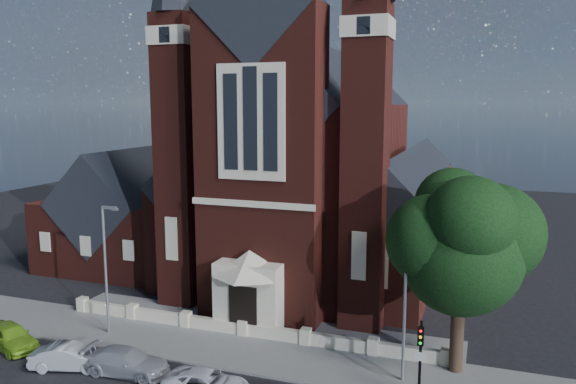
{
  "coord_description": "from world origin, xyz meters",
  "views": [
    {
      "loc": [
        13.48,
        -23.29,
        14.13
      ],
      "look_at": [
        0.93,
        12.0,
        8.2
      ],
      "focal_mm": 35.0,
      "sensor_mm": 36.0,
      "label": 1
    }
  ],
  "objects_px": {
    "traffic_signal": "(420,350)",
    "street_lamp_left": "(106,262)",
    "car_silver_b": "(127,362)",
    "street_lamp_right": "(407,296)",
    "car_lime_van": "(10,336)",
    "street_tree": "(463,246)",
    "car_silver_a": "(70,357)",
    "car_white_suv": "(207,384)",
    "parish_hall": "(131,219)",
    "church": "(320,173)"
  },
  "relations": [
    {
      "from": "street_lamp_right",
      "to": "car_white_suv",
      "type": "height_order",
      "value": "street_lamp_right"
    },
    {
      "from": "car_lime_van",
      "to": "car_silver_b",
      "type": "bearing_deg",
      "value": -73.07
    },
    {
      "from": "street_lamp_left",
      "to": "car_silver_b",
      "type": "distance_m",
      "value": 6.93
    },
    {
      "from": "traffic_signal",
      "to": "car_silver_b",
      "type": "relative_size",
      "value": 0.85
    },
    {
      "from": "street_tree",
      "to": "street_lamp_left",
      "type": "bearing_deg",
      "value": -175.24
    },
    {
      "from": "street_lamp_left",
      "to": "car_white_suv",
      "type": "relative_size",
      "value": 1.85
    },
    {
      "from": "parish_hall",
      "to": "street_lamp_left",
      "type": "bearing_deg",
      "value": -59.98
    },
    {
      "from": "car_lime_van",
      "to": "street_lamp_right",
      "type": "bearing_deg",
      "value": -61.11
    },
    {
      "from": "street_lamp_right",
      "to": "traffic_signal",
      "type": "bearing_deg",
      "value": -59.99
    },
    {
      "from": "car_silver_b",
      "to": "street_lamp_right",
      "type": "bearing_deg",
      "value": -76.89
    },
    {
      "from": "church",
      "to": "traffic_signal",
      "type": "height_order",
      "value": "church"
    },
    {
      "from": "traffic_signal",
      "to": "car_lime_van",
      "type": "relative_size",
      "value": 0.92
    },
    {
      "from": "parish_hall",
      "to": "street_lamp_right",
      "type": "distance_m",
      "value": 29.62
    },
    {
      "from": "traffic_signal",
      "to": "car_lime_van",
      "type": "distance_m",
      "value": 23.28
    },
    {
      "from": "parish_hall",
      "to": "car_silver_a",
      "type": "relative_size",
      "value": 2.98
    },
    {
      "from": "street_lamp_right",
      "to": "car_lime_van",
      "type": "height_order",
      "value": "street_lamp_right"
    },
    {
      "from": "car_silver_a",
      "to": "parish_hall",
      "type": "bearing_deg",
      "value": 8.15
    },
    {
      "from": "street_lamp_right",
      "to": "church",
      "type": "bearing_deg",
      "value": 118.04
    },
    {
      "from": "car_white_suv",
      "to": "traffic_signal",
      "type": "bearing_deg",
      "value": -73.03
    },
    {
      "from": "street_lamp_right",
      "to": "car_white_suv",
      "type": "relative_size",
      "value": 1.85
    },
    {
      "from": "church",
      "to": "street_tree",
      "type": "bearing_deg",
      "value": -53.83
    },
    {
      "from": "street_tree",
      "to": "car_white_suv",
      "type": "height_order",
      "value": "street_tree"
    },
    {
      "from": "car_silver_a",
      "to": "street_tree",
      "type": "bearing_deg",
      "value": -90.03
    },
    {
      "from": "street_tree",
      "to": "street_lamp_right",
      "type": "height_order",
      "value": "street_tree"
    },
    {
      "from": "street_tree",
      "to": "street_lamp_right",
      "type": "relative_size",
      "value": 1.32
    },
    {
      "from": "parish_hall",
      "to": "car_lime_van",
      "type": "bearing_deg",
      "value": -77.55
    },
    {
      "from": "traffic_signal",
      "to": "street_lamp_left",
      "type": "bearing_deg",
      "value": 175.24
    },
    {
      "from": "street_tree",
      "to": "car_silver_a",
      "type": "relative_size",
      "value": 2.61
    },
    {
      "from": "street_lamp_right",
      "to": "car_silver_b",
      "type": "xyz_separation_m",
      "value": [
        -13.91,
        -4.0,
        -3.92
      ]
    },
    {
      "from": "church",
      "to": "car_lime_van",
      "type": "distance_m",
      "value": 26.65
    },
    {
      "from": "church",
      "to": "car_white_suv",
      "type": "xyz_separation_m",
      "value": [
        1.23,
        -23.53,
        -7.58
      ]
    },
    {
      "from": "street_lamp_left",
      "to": "car_silver_a",
      "type": "distance_m",
      "value": 6.05
    },
    {
      "from": "street_lamp_right",
      "to": "car_silver_a",
      "type": "bearing_deg",
      "value": -165.21
    },
    {
      "from": "church",
      "to": "street_lamp_left",
      "type": "height_order",
      "value": "church"
    },
    {
      "from": "street_lamp_left",
      "to": "car_silver_a",
      "type": "bearing_deg",
      "value": -79.29
    },
    {
      "from": "street_tree",
      "to": "car_white_suv",
      "type": "bearing_deg",
      "value": -151.02
    },
    {
      "from": "parish_hall",
      "to": "car_lime_van",
      "type": "height_order",
      "value": "parish_hall"
    },
    {
      "from": "car_silver_b",
      "to": "car_white_suv",
      "type": "distance_m",
      "value": 5.09
    },
    {
      "from": "street_lamp_right",
      "to": "car_lime_van",
      "type": "bearing_deg",
      "value": -170.8
    },
    {
      "from": "car_silver_b",
      "to": "street_tree",
      "type": "bearing_deg",
      "value": -73.76
    },
    {
      "from": "car_white_suv",
      "to": "church",
      "type": "bearing_deg",
      "value": 2.83
    },
    {
      "from": "car_white_suv",
      "to": "street_lamp_left",
      "type": "bearing_deg",
      "value": 63.19
    },
    {
      "from": "car_white_suv",
      "to": "car_lime_van",
      "type": "bearing_deg",
      "value": 85.59
    },
    {
      "from": "street_tree",
      "to": "car_silver_b",
      "type": "bearing_deg",
      "value": -160.84
    },
    {
      "from": "street_tree",
      "to": "car_lime_van",
      "type": "height_order",
      "value": "street_tree"
    },
    {
      "from": "church",
      "to": "car_lime_van",
      "type": "height_order",
      "value": "church"
    },
    {
      "from": "street_lamp_right",
      "to": "street_lamp_left",
      "type": "bearing_deg",
      "value": 180.0
    },
    {
      "from": "car_lime_van",
      "to": "car_white_suv",
      "type": "relative_size",
      "value": 0.99
    },
    {
      "from": "church",
      "to": "street_lamp_left",
      "type": "xyz_separation_m",
      "value": [
        -7.91,
        -18.94,
        -3.59
      ]
    },
    {
      "from": "street_tree",
      "to": "car_white_suv",
      "type": "xyz_separation_m",
      "value": [
        -11.36,
        -6.29,
        -6.35
      ]
    }
  ]
}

